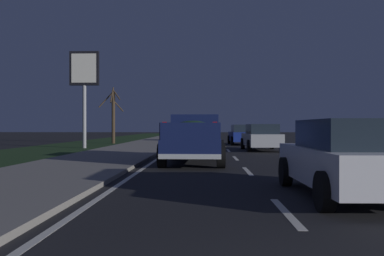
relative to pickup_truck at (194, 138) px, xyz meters
name	(u,v)px	position (x,y,z in m)	size (l,w,h in m)	color
ground	(224,146)	(13.37, -1.75, -0.98)	(144.00, 144.00, 0.00)	black
sidewalk_shoulder	(144,145)	(13.37, 3.95, -0.92)	(108.00, 4.00, 0.12)	gray
grass_verge	(74,146)	(13.37, 8.95, -0.98)	(108.00, 6.00, 0.01)	#1E3819
lane_markings	(190,145)	(15.41, 0.80, -0.98)	(108.43, 3.54, 0.01)	silver
pickup_truck	(194,138)	(0.00, 0.00, 0.00)	(5.47, 2.37, 1.87)	#141E4C
sedan_blue	(242,135)	(16.00, -3.25, -0.20)	(4.45, 2.11, 1.54)	navy
sedan_black	(203,133)	(21.07, -0.18, -0.20)	(4.44, 2.08, 1.54)	black
sedan_white	(348,158)	(-7.52, -3.25, -0.20)	(4.43, 2.08, 1.54)	silver
sedan_silver	(261,137)	(8.35, -3.67, -0.20)	(4.45, 2.11, 1.54)	#B2B5BA
gas_price_sign	(84,76)	(10.65, 7.43, 3.69)	(0.27, 1.90, 6.27)	#99999E
bare_tree_far	(113,115)	(18.02, 7.21, 1.36)	(1.27, 1.92, 4.66)	#423323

